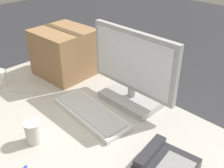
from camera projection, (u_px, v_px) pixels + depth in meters
monitor at (132, 74)px, 1.38m from camera, size 0.53×0.21×0.41m
keyboard at (91, 113)px, 1.36m from camera, size 0.47×0.20×0.03m
desk_phone at (165, 166)px, 1.03m from camera, size 0.23×0.23×0.08m
paper_cup_left at (1, 78)px, 1.60m from camera, size 0.08×0.08×0.10m
paper_cup_right at (33, 132)px, 1.17m from camera, size 0.08×0.08×0.10m
spoon at (27, 93)px, 1.55m from camera, size 0.15×0.11×0.00m
cardboard_box at (65, 52)px, 1.70m from camera, size 0.36×0.34×0.30m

